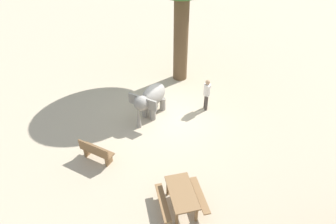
{
  "coord_description": "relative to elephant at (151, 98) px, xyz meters",
  "views": [
    {
      "loc": [
        4.23,
        9.91,
        8.12
      ],
      "look_at": [
        0.2,
        0.78,
        0.8
      ],
      "focal_mm": 30.19,
      "sensor_mm": 36.0,
      "label": 1
    }
  ],
  "objects": [
    {
      "name": "person_handler",
      "position": [
        -2.62,
        0.58,
        -0.01
      ],
      "size": [
        0.32,
        0.49,
        1.62
      ],
      "rotation": [
        0.0,
        0.0,
        -0.29
      ],
      "color": "#3F3833",
      "rests_on": "ground_plane"
    },
    {
      "name": "picnic_table_near",
      "position": [
        0.94,
        5.17,
        -0.38
      ],
      "size": [
        1.73,
        1.74,
        0.78
      ],
      "rotation": [
        0.0,
        0.0,
        1.39
      ],
      "color": "olive",
      "rests_on": "ground_plane"
    },
    {
      "name": "wooden_bench",
      "position": [
        3.02,
        1.91,
        -0.49
      ],
      "size": [
        1.18,
        1.35,
        0.88
      ],
      "rotation": [
        0.0,
        0.0,
        2.23
      ],
      "color": "brown",
      "rests_on": "ground_plane"
    },
    {
      "name": "elephant",
      "position": [
        0.0,
        0.0,
        0.0
      ],
      "size": [
        2.07,
        1.93,
        1.51
      ],
      "rotation": [
        0.0,
        0.0,
        0.62
      ],
      "color": "gray",
      "rests_on": "ground_plane"
    },
    {
      "name": "ground_plane",
      "position": [
        -0.58,
        0.31,
        -0.96
      ],
      "size": [
        60.0,
        60.0,
        0.0
      ],
      "primitive_type": "plane",
      "color": "#BAA88C"
    }
  ]
}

